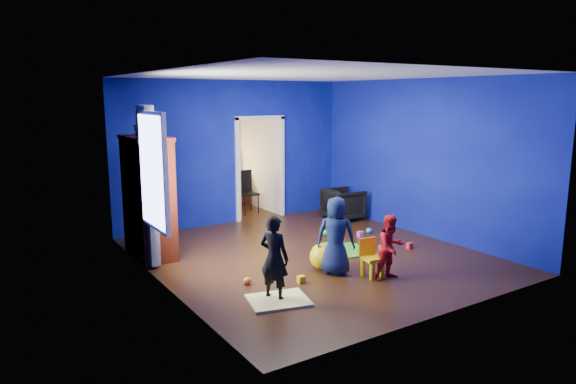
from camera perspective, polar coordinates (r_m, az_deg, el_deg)
floor at (r=8.51m, az=2.61°, el=-7.05°), size 5.00×5.50×0.01m
ceiling at (r=8.11m, az=2.78°, el=12.86°), size 5.00×5.50×0.01m
wall_back at (r=10.53m, az=-6.03°, el=4.39°), size 5.00×0.02×2.90m
wall_front at (r=6.18m, az=17.61°, el=-0.41°), size 5.00×0.02×2.90m
wall_left at (r=7.05m, az=-14.11°, el=1.08°), size 0.02×5.50×2.90m
wall_right at (r=9.84m, az=14.68°, el=3.67°), size 0.02×5.50×2.90m
alcove at (r=11.60m, az=-5.31°, el=3.98°), size 1.00×1.75×2.50m
armchair at (r=10.89m, az=6.15°, el=-1.36°), size 0.78×0.76×0.66m
child_black at (r=6.58m, az=-1.54°, el=-7.32°), size 0.42×0.48×1.11m
child_navy at (r=7.54m, az=5.34°, el=-4.86°), size 0.66×0.65×1.15m
toddler_red at (r=7.47m, az=11.34°, el=-6.01°), size 0.47×0.37×0.94m
vase at (r=8.12m, az=-14.98°, el=6.60°), size 0.25×0.25×0.20m
potted_plant at (r=8.61m, az=-16.09°, el=7.51°), size 0.28×0.28×0.43m
tv_armoire at (r=8.55m, az=-15.25°, el=-0.55°), size 0.58×1.14×1.96m
crt_tv at (r=8.55m, az=-15.01°, el=-0.26°), size 0.46×0.70×0.54m
yellow_blanket at (r=6.69m, az=-1.06°, el=-11.93°), size 0.87×0.77×0.03m
hopper_ball at (r=7.80m, az=3.86°, el=-7.19°), size 0.39×0.39×0.39m
kid_chair at (r=7.58m, az=9.40°, el=-7.44°), size 0.32×0.32×0.50m
play_mat at (r=8.80m, az=5.75°, el=-6.40°), size 0.93×0.93×0.02m
toy_arch at (r=8.80m, az=5.76°, el=-6.36°), size 0.65×0.60×0.83m
window_left at (r=7.37m, az=-14.91°, el=2.23°), size 0.03×0.95×1.55m
curtain at (r=7.97m, az=-15.25°, el=0.63°), size 0.14×0.42×2.40m
doorway at (r=10.86m, az=-3.16°, el=2.50°), size 1.16×0.10×2.10m
study_desk at (r=12.29m, az=-6.61°, el=0.20°), size 0.88×0.44×0.75m
desk_monitor at (r=12.31m, az=-6.91°, el=2.92°), size 0.40×0.05×0.32m
desk_lamp at (r=12.14m, az=-7.97°, el=2.69°), size 0.14×0.14×0.14m
folding_chair at (r=11.43m, az=-4.49°, el=-0.11°), size 0.40×0.40×0.92m
book_shelf at (r=12.20m, az=-7.00°, el=7.90°), size 0.88×0.24×0.04m
toy_0 at (r=9.11m, az=13.36°, el=-5.81°), size 0.10×0.08×0.10m
toy_1 at (r=9.93m, az=8.99°, el=-4.24°), size 0.11×0.11×0.11m
toy_2 at (r=7.30m, az=1.47°, el=-9.68°), size 0.10×0.08×0.10m
toy_3 at (r=9.70m, az=4.16°, el=-4.51°), size 0.11×0.11×0.11m
toy_4 at (r=9.68m, az=8.03°, el=-4.65°), size 0.10×0.08×0.10m
toy_5 at (r=7.25m, az=-4.57°, el=-9.80°), size 0.11×0.11×0.11m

